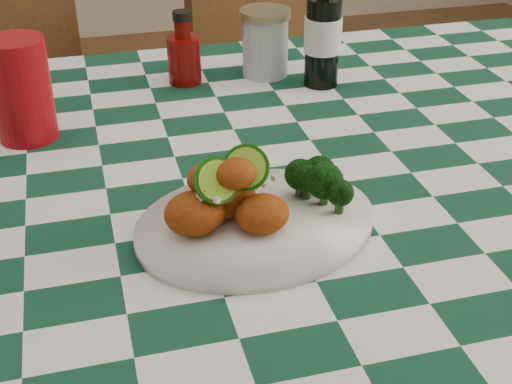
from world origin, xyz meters
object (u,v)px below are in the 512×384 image
object	(u,v)px
ketchup_bottle	(184,48)
wooden_chair_left	(52,178)
mason_jar	(265,43)
fried_chicken_pile	(234,191)
red_tumbler	(21,90)
beer_bottle	(323,22)
wooden_chair_right	(294,150)
plate	(256,225)

from	to	relation	value
ketchup_bottle	wooden_chair_left	distance (m)	0.65
mason_jar	fried_chicken_pile	bearing A→B (deg)	-109.53
red_tumbler	ketchup_bottle	size ratio (longest dim) A/B	1.20
ketchup_bottle	beer_bottle	size ratio (longest dim) A/B	0.57
red_tumbler	wooden_chair_right	bearing A→B (deg)	41.13
mason_jar	wooden_chair_right	bearing A→B (deg)	63.57
red_tumbler	wooden_chair_right	world-z (taller)	red_tumbler
red_tumbler	wooden_chair_right	size ratio (longest dim) A/B	0.18
red_tumbler	wooden_chair_left	distance (m)	0.70
plate	red_tumbler	size ratio (longest dim) A/B	1.93
wooden_chair_right	beer_bottle	bearing A→B (deg)	-122.67
plate	mason_jar	size ratio (longest dim) A/B	2.49
wooden_chair_right	wooden_chair_left	bearing A→B (deg)	157.78
ketchup_bottle	wooden_chair_right	distance (m)	0.65
plate	wooden_chair_left	world-z (taller)	wooden_chair_left
fried_chicken_pile	wooden_chair_right	distance (m)	1.01
red_tumbler	mason_jar	distance (m)	0.44
mason_jar	wooden_chair_left	size ratio (longest dim) A/B	0.14
plate	wooden_chair_left	distance (m)	0.99
plate	beer_bottle	xyz separation A→B (m)	(0.23, 0.41, 0.10)
plate	beer_bottle	distance (m)	0.48
plate	red_tumbler	xyz separation A→B (m)	(-0.27, 0.33, 0.07)
beer_bottle	wooden_chair_left	size ratio (longest dim) A/B	0.27
fried_chicken_pile	wooden_chair_right	xyz separation A→B (m)	(0.35, 0.85, -0.43)
fried_chicken_pile	mason_jar	world-z (taller)	mason_jar
beer_bottle	plate	bearing A→B (deg)	-118.74
beer_bottle	wooden_chair_left	bearing A→B (deg)	137.54
ketchup_bottle	wooden_chair_right	bearing A→B (deg)	48.05
red_tumbler	wooden_chair_right	distance (m)	0.90
plate	wooden_chair_right	world-z (taller)	wooden_chair_right
plate	mason_jar	bearing A→B (deg)	73.28
wooden_chair_left	fried_chicken_pile	bearing A→B (deg)	-98.33
fried_chicken_pile	mason_jar	distance (m)	0.51
beer_bottle	ketchup_bottle	bearing A→B (deg)	162.80
mason_jar	beer_bottle	distance (m)	0.12
wooden_chair_right	plate	bearing A→B (deg)	-130.82
red_tumbler	beer_bottle	bearing A→B (deg)	9.50
ketchup_bottle	wooden_chair_right	xyz separation A→B (m)	(0.33, 0.36, -0.43)
wooden_chair_right	ketchup_bottle	bearing A→B (deg)	-151.72
fried_chicken_pile	beer_bottle	bearing A→B (deg)	58.54
red_tumbler	beer_bottle	size ratio (longest dim) A/B	0.69
fried_chicken_pile	ketchup_bottle	size ratio (longest dim) A/B	1.04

